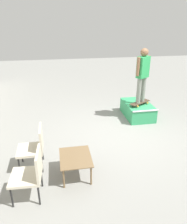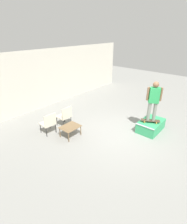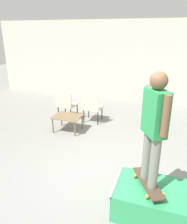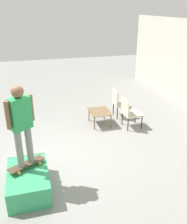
{
  "view_description": "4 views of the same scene",
  "coord_description": "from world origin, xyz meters",
  "px_view_note": "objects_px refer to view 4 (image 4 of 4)",
  "views": [
    {
      "loc": [
        -4.95,
        1.69,
        2.92
      ],
      "look_at": [
        -0.25,
        0.86,
        0.84
      ],
      "focal_mm": 35.0,
      "sensor_mm": 36.0,
      "label": 1
    },
    {
      "loc": [
        -5.29,
        -3.14,
        3.87
      ],
      "look_at": [
        -0.44,
        1.05,
        0.83
      ],
      "focal_mm": 28.0,
      "sensor_mm": 36.0,
      "label": 2
    },
    {
      "loc": [
        1.06,
        -3.53,
        2.6
      ],
      "look_at": [
        -0.54,
        1.06,
        0.78
      ],
      "focal_mm": 35.0,
      "sensor_mm": 36.0,
      "label": 3
    },
    {
      "loc": [
        5.27,
        -0.62,
        3.4
      ],
      "look_at": [
        -0.4,
        0.95,
        0.88
      ],
      "focal_mm": 40.0,
      "sensor_mm": 36.0,
      "label": 4
    }
  ],
  "objects_px": {
    "person_skater": "(21,121)",
    "coffee_table": "(100,113)",
    "skate_ramp_box": "(29,181)",
    "patio_chair_left": "(119,102)",
    "skateboard_on_ramp": "(26,164)",
    "patio_chair_right": "(130,111)"
  },
  "relations": [
    {
      "from": "skate_ramp_box",
      "to": "skateboard_on_ramp",
      "type": "relative_size",
      "value": 1.67
    },
    {
      "from": "coffee_table",
      "to": "patio_chair_left",
      "type": "height_order",
      "value": "patio_chair_left"
    },
    {
      "from": "coffee_table",
      "to": "patio_chair_right",
      "type": "relative_size",
      "value": 0.81
    },
    {
      "from": "coffee_table",
      "to": "person_skater",
      "type": "bearing_deg",
      "value": -43.22
    },
    {
      "from": "skateboard_on_ramp",
      "to": "patio_chair_right",
      "type": "xyz_separation_m",
      "value": [
        -1.94,
        3.02,
        -0.01
      ]
    },
    {
      "from": "skateboard_on_ramp",
      "to": "coffee_table",
      "type": "bearing_deg",
      "value": -162.54
    },
    {
      "from": "person_skater",
      "to": "patio_chair_right",
      "type": "xyz_separation_m",
      "value": [
        -1.94,
        3.02,
        -0.96
      ]
    },
    {
      "from": "patio_chair_left",
      "to": "patio_chair_right",
      "type": "bearing_deg",
      "value": -176.88
    },
    {
      "from": "coffee_table",
      "to": "patio_chair_left",
      "type": "xyz_separation_m",
      "value": [
        -0.43,
        0.8,
        0.13
      ]
    },
    {
      "from": "coffee_table",
      "to": "skate_ramp_box",
      "type": "bearing_deg",
      "value": -41.54
    },
    {
      "from": "skate_ramp_box",
      "to": "patio_chair_right",
      "type": "xyz_separation_m",
      "value": [
        -2.08,
        3.01,
        0.29
      ]
    },
    {
      "from": "skateboard_on_ramp",
      "to": "coffee_table",
      "type": "height_order",
      "value": "skateboard_on_ramp"
    },
    {
      "from": "person_skater",
      "to": "patio_chair_right",
      "type": "bearing_deg",
      "value": -179.61
    },
    {
      "from": "skate_ramp_box",
      "to": "patio_chair_left",
      "type": "bearing_deg",
      "value": 134.18
    },
    {
      "from": "skateboard_on_ramp",
      "to": "patio_chair_right",
      "type": "bearing_deg",
      "value": -176.57
    },
    {
      "from": "skateboard_on_ramp",
      "to": "patio_chair_right",
      "type": "relative_size",
      "value": 0.81
    },
    {
      "from": "person_skater",
      "to": "patio_chair_left",
      "type": "relative_size",
      "value": 1.75
    },
    {
      "from": "skate_ramp_box",
      "to": "person_skater",
      "type": "distance_m",
      "value": 1.26
    },
    {
      "from": "person_skater",
      "to": "coffee_table",
      "type": "xyz_separation_m",
      "value": [
        -2.36,
        2.22,
        -1.09
      ]
    },
    {
      "from": "skate_ramp_box",
      "to": "person_skater",
      "type": "xyz_separation_m",
      "value": [
        -0.14,
        -0.0,
        1.25
      ]
    },
    {
      "from": "person_skater",
      "to": "coffee_table",
      "type": "relative_size",
      "value": 2.15
    },
    {
      "from": "patio_chair_left",
      "to": "coffee_table",
      "type": "bearing_deg",
      "value": 121.27
    }
  ]
}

